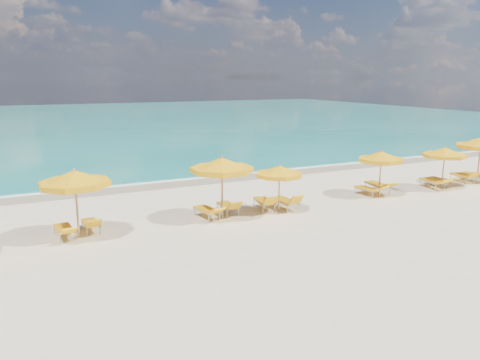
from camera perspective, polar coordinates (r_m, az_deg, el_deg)
name	(u,v)px	position (r m, az deg, el deg)	size (l,w,h in m)	color
ground_plane	(255,214)	(19.91, 1.86, -4.22)	(120.00, 120.00, 0.00)	beige
ocean	(90,121)	(65.77, -17.87, 6.88)	(120.00, 80.00, 0.30)	#157A6D
wet_sand_band	(195,180)	(26.49, -5.51, -0.05)	(120.00, 2.60, 0.01)	tan
foam_line	(190,178)	(27.23, -6.09, 0.28)	(120.00, 1.20, 0.03)	white
whitecap_near	(65,161)	(34.52, -20.52, 2.14)	(14.00, 0.36, 0.05)	white
whitecap_far	(214,138)	(44.61, -3.19, 5.08)	(18.00, 0.30, 0.05)	white
umbrella_2	(75,179)	(17.51, -19.51, 0.12)	(3.26, 3.26, 2.56)	tan
umbrella_3	(222,165)	(18.81, -2.22, 1.80)	(3.39, 3.39, 2.62)	tan
umbrella_4	(279,171)	(19.97, 4.82, 1.04)	(2.51, 2.51, 2.08)	tan
umbrella_5	(381,157)	(23.69, 16.84, 2.71)	(2.91, 2.91, 2.25)	tan
umbrella_6	(445,153)	(26.31, 23.69, 3.07)	(2.35, 2.35, 2.22)	tan
lounger_2_left	(65,233)	(18.14, -20.59, -6.04)	(0.72, 1.76, 0.69)	#A5A8AD
lounger_2_right	(91,226)	(18.58, -17.71, -5.42)	(0.59, 1.59, 0.73)	#A5A8AD
lounger_3_left	(208,213)	(19.37, -3.98, -4.07)	(0.84, 1.83, 0.71)	#A5A8AD
lounger_3_right	(228,209)	(19.96, -1.48, -3.54)	(0.62, 1.68, 0.78)	#A5A8AD
lounger_4_left	(264,205)	(20.58, 3.00, -3.02)	(0.86, 1.84, 0.84)	#A5A8AD
lounger_4_right	(285,204)	(20.76, 5.56, -2.93)	(0.71, 1.79, 0.87)	#A5A8AD
lounger_5_left	(368,191)	(23.86, 15.32, -1.35)	(0.84, 1.76, 0.65)	#A5A8AD
lounger_5_right	(378,188)	(24.61, 16.47, -0.92)	(0.90, 2.07, 0.75)	#A5A8AD
lounger_6_left	(433,184)	(26.49, 22.44, -0.45)	(0.93, 1.99, 0.72)	#A5A8AD
lounger_6_right	(441,182)	(27.28, 23.29, -0.23)	(0.64, 1.72, 0.64)	#A5A8AD
lounger_7_left	(463,178)	(28.73, 25.53, 0.21)	(0.83, 1.83, 0.80)	#A5A8AD
lounger_7_right	(474,177)	(29.47, 26.59, 0.36)	(0.78, 1.80, 0.68)	#A5A8AD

